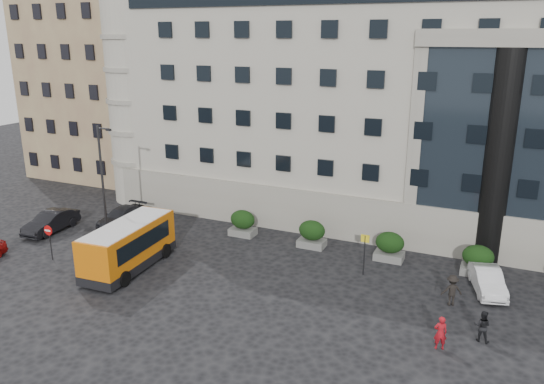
% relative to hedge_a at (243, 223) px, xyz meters
% --- Properties ---
extents(ground, '(120.00, 120.00, 0.00)m').
position_rel_hedge_a_xyz_m(ground, '(4.00, -7.80, -0.93)').
color(ground, black).
rests_on(ground, ground).
extents(civic_building, '(44.00, 24.00, 18.00)m').
position_rel_hedge_a_xyz_m(civic_building, '(10.00, 14.20, 8.07)').
color(civic_building, '#A7A093').
rests_on(civic_building, ground).
extents(entrance_column, '(1.80, 1.80, 13.00)m').
position_rel_hedge_a_xyz_m(entrance_column, '(16.00, 2.50, 5.57)').
color(entrance_column, black).
rests_on(entrance_column, ground).
extents(apartment_near, '(14.00, 14.00, 20.00)m').
position_rel_hedge_a_xyz_m(apartment_near, '(-20.00, 12.20, 9.07)').
color(apartment_near, '#89694F').
rests_on(apartment_near, ground).
extents(apartment_far, '(13.00, 13.00, 22.00)m').
position_rel_hedge_a_xyz_m(apartment_far, '(-23.00, 30.20, 10.07)').
color(apartment_far, '#86684E').
rests_on(apartment_far, ground).
extents(hedge_a, '(1.80, 1.26, 1.84)m').
position_rel_hedge_a_xyz_m(hedge_a, '(0.00, 0.00, 0.00)').
color(hedge_a, '#605F5D').
rests_on(hedge_a, ground).
extents(hedge_b, '(1.80, 1.26, 1.84)m').
position_rel_hedge_a_xyz_m(hedge_b, '(5.20, 0.00, 0.00)').
color(hedge_b, '#605F5D').
rests_on(hedge_b, ground).
extents(hedge_c, '(1.80, 1.26, 1.84)m').
position_rel_hedge_a_xyz_m(hedge_c, '(10.40, 0.00, 0.00)').
color(hedge_c, '#605F5D').
rests_on(hedge_c, ground).
extents(hedge_d, '(1.80, 1.26, 1.84)m').
position_rel_hedge_a_xyz_m(hedge_d, '(15.60, 0.00, 0.00)').
color(hedge_d, '#605F5D').
rests_on(hedge_d, ground).
extents(street_lamp, '(1.16, 0.18, 8.00)m').
position_rel_hedge_a_xyz_m(street_lamp, '(-7.94, -4.80, 3.44)').
color(street_lamp, '#262628').
rests_on(street_lamp, ground).
extents(bus_stop_sign, '(0.50, 0.08, 2.52)m').
position_rel_hedge_a_xyz_m(bus_stop_sign, '(9.50, -2.80, 0.80)').
color(bus_stop_sign, '#262628').
rests_on(bus_stop_sign, ground).
extents(no_entry_sign, '(0.64, 0.16, 2.32)m').
position_rel_hedge_a_xyz_m(no_entry_sign, '(-9.00, -8.84, 0.72)').
color(no_entry_sign, '#262628').
rests_on(no_entry_sign, ground).
extents(minibus, '(2.93, 6.95, 2.85)m').
position_rel_hedge_a_xyz_m(minibus, '(-3.71, -7.76, 0.64)').
color(minibus, '#D46509').
rests_on(minibus, ground).
extents(red_truck, '(3.16, 5.78, 2.97)m').
position_rel_hedge_a_xyz_m(red_truck, '(-13.45, 10.61, 0.59)').
color(red_truck, maroon).
rests_on(red_truck, ground).
extents(parked_car_b, '(1.83, 4.57, 1.48)m').
position_rel_hedge_a_xyz_m(parked_car_b, '(-12.93, -5.06, -0.19)').
color(parked_car_b, black).
rests_on(parked_car_b, ground).
extents(parked_car_c, '(1.92, 4.52, 1.30)m').
position_rel_hedge_a_xyz_m(parked_car_c, '(-9.21, -1.90, -0.28)').
color(parked_car_c, black).
rests_on(parked_car_c, ground).
extents(parked_car_d, '(2.62, 4.63, 1.22)m').
position_rel_hedge_a_xyz_m(parked_car_d, '(-7.50, 8.20, -0.32)').
color(parked_car_d, black).
rests_on(parked_car_d, ground).
extents(white_taxi, '(2.42, 4.21, 1.31)m').
position_rel_hedge_a_xyz_m(white_taxi, '(16.27, -2.03, -0.27)').
color(white_taxi, silver).
rests_on(white_taxi, ground).
extents(pedestrian_a, '(0.69, 0.57, 1.62)m').
position_rel_hedge_a_xyz_m(pedestrian_a, '(14.65, -8.93, -0.12)').
color(pedestrian_a, '#A8101A').
rests_on(pedestrian_a, ground).
extents(pedestrian_b, '(0.79, 0.64, 1.54)m').
position_rel_hedge_a_xyz_m(pedestrian_b, '(16.34, -7.46, -0.16)').
color(pedestrian_b, black).
rests_on(pedestrian_b, ground).
extents(pedestrian_c, '(1.26, 1.04, 1.70)m').
position_rel_hedge_a_xyz_m(pedestrian_c, '(14.65, -4.47, -0.08)').
color(pedestrian_c, black).
rests_on(pedestrian_c, ground).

